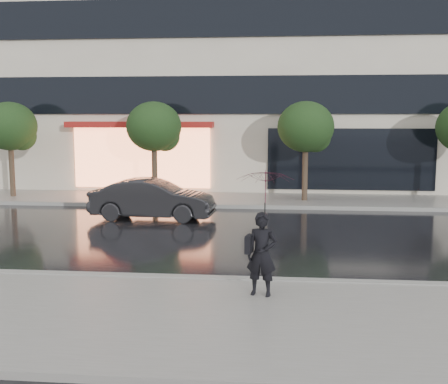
# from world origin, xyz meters

# --- Properties ---
(ground) EXTENTS (120.00, 120.00, 0.00)m
(ground) POSITION_xyz_m (0.00, 0.00, 0.00)
(ground) COLOR black
(ground) RESTS_ON ground
(sidewalk_near) EXTENTS (60.00, 4.50, 0.12)m
(sidewalk_near) POSITION_xyz_m (0.00, -3.25, 0.06)
(sidewalk_near) COLOR slate
(sidewalk_near) RESTS_ON ground
(sidewalk_far) EXTENTS (60.00, 3.50, 0.12)m
(sidewalk_far) POSITION_xyz_m (0.00, 10.25, 0.06)
(sidewalk_far) COLOR slate
(sidewalk_far) RESTS_ON ground
(curb_near) EXTENTS (60.00, 0.25, 0.14)m
(curb_near) POSITION_xyz_m (0.00, -1.00, 0.07)
(curb_near) COLOR gray
(curb_near) RESTS_ON ground
(curb_far) EXTENTS (60.00, 0.25, 0.14)m
(curb_far) POSITION_xyz_m (0.00, 8.50, 0.07)
(curb_far) COLOR gray
(curb_far) RESTS_ON ground
(office_building) EXTENTS (30.00, 12.76, 18.00)m
(office_building) POSITION_xyz_m (-0.00, 17.97, 9.00)
(office_building) COLOR beige
(office_building) RESTS_ON ground
(tree_far_west) EXTENTS (2.20, 2.20, 3.99)m
(tree_far_west) POSITION_xyz_m (-8.94, 10.03, 2.92)
(tree_far_west) COLOR #33261C
(tree_far_west) RESTS_ON ground
(tree_mid_west) EXTENTS (2.20, 2.20, 3.99)m
(tree_mid_west) POSITION_xyz_m (-2.94, 10.03, 2.92)
(tree_mid_west) COLOR #33261C
(tree_mid_west) RESTS_ON ground
(tree_mid_east) EXTENTS (2.20, 2.20, 3.99)m
(tree_mid_east) POSITION_xyz_m (3.06, 10.03, 2.92)
(tree_mid_east) COLOR #33261C
(tree_mid_east) RESTS_ON ground
(parked_car) EXTENTS (4.14, 1.62, 1.34)m
(parked_car) POSITION_xyz_m (-2.18, 6.00, 0.67)
(parked_car) COLOR black
(parked_car) RESTS_ON ground
(pedestrian_with_umbrella) EXTENTS (1.22, 1.23, 2.34)m
(pedestrian_with_umbrella) POSITION_xyz_m (1.72, -2.03, 1.71)
(pedestrian_with_umbrella) COLOR black
(pedestrian_with_umbrella) RESTS_ON sidewalk_near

